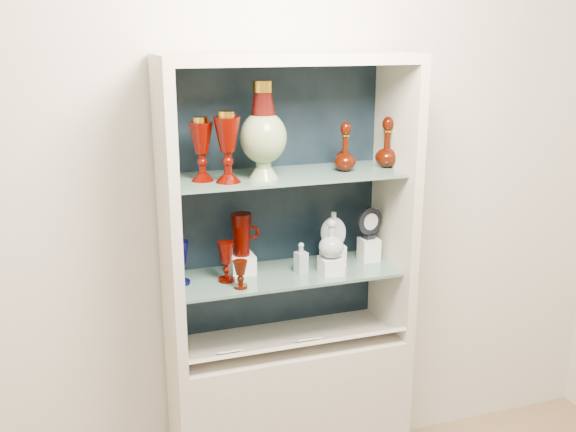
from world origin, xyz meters
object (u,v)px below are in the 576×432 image
object	(u,v)px
enamel_urn	(263,131)
ruby_goblet_tall	(226,262)
flat_flask	(333,228)
pedestal_lamp_right	(202,149)
cobalt_goblet	(180,263)
ruby_decanter_b	(387,141)
ruby_pitcher	(241,234)
pedestal_lamp_left	(227,147)
lidded_bowl	(343,157)
clear_square_bottle	(301,258)
ruby_decanter_a	(345,144)
ruby_goblet_small	(240,274)
clear_round_decanter	(331,240)
cameo_medallion	(370,223)

from	to	relation	value
enamel_urn	ruby_goblet_tall	world-z (taller)	enamel_urn
flat_flask	enamel_urn	bearing A→B (deg)	-146.18
pedestal_lamp_right	cobalt_goblet	world-z (taller)	pedestal_lamp_right
ruby_decanter_b	flat_flask	bearing A→B (deg)	171.70
pedestal_lamp_right	ruby_pitcher	world-z (taller)	pedestal_lamp_right
pedestal_lamp_left	cobalt_goblet	xyz separation A→B (m)	(-0.18, 0.08, -0.47)
lidded_bowl	clear_square_bottle	bearing A→B (deg)	-159.09
ruby_decanter_b	clear_square_bottle	xyz separation A→B (m)	(-0.38, -0.02, -0.47)
ruby_decanter_a	flat_flask	size ratio (longest dim) A/B	1.50
ruby_decanter_b	ruby_goblet_tall	xyz separation A→B (m)	(-0.70, -0.01, -0.45)
cobalt_goblet	ruby_goblet_small	xyz separation A→B (m)	(0.22, -0.12, -0.03)
pedestal_lamp_left	clear_square_bottle	bearing A→B (deg)	8.67
ruby_goblet_small	clear_round_decanter	size ratio (longest dim) A/B	0.72
pedestal_lamp_right	cameo_medallion	xyz separation A→B (m)	(0.73, 0.04, -0.37)
flat_flask	clear_round_decanter	xyz separation A→B (m)	(-0.05, -0.10, -0.02)
ruby_pitcher	clear_round_decanter	world-z (taller)	ruby_pitcher
clear_round_decanter	pedestal_lamp_right	bearing A→B (deg)	173.66
clear_square_bottle	cameo_medallion	world-z (taller)	cameo_medallion
ruby_decanter_a	clear_square_bottle	world-z (taller)	ruby_decanter_a
ruby_decanter_a	lidded_bowl	distance (m)	0.11
ruby_decanter_a	ruby_pitcher	distance (m)	0.56
ruby_decanter_b	lidded_bowl	distance (m)	0.19
lidded_bowl	ruby_goblet_small	xyz separation A→B (m)	(-0.50, -0.16, -0.41)
ruby_goblet_tall	ruby_goblet_small	distance (m)	0.10
cobalt_goblet	ruby_goblet_small	distance (m)	0.25
enamel_urn	ruby_pitcher	world-z (taller)	enamel_urn
enamel_urn	lidded_bowl	size ratio (longest dim) A/B	4.51
ruby_goblet_small	ruby_pitcher	distance (m)	0.20
cameo_medallion	lidded_bowl	bearing A→B (deg)	152.79
cobalt_goblet	flat_flask	size ratio (longest dim) A/B	1.18
ruby_goblet_tall	clear_square_bottle	size ratio (longest dim) A/B	1.24
pedestal_lamp_right	lidded_bowl	xyz separation A→B (m)	(0.61, 0.07, -0.08)
clear_square_bottle	cameo_medallion	bearing A→B (deg)	8.56
cobalt_goblet	ruby_pitcher	size ratio (longest dim) A/B	0.99
ruby_decanter_a	clear_square_bottle	bearing A→B (deg)	-179.54
flat_flask	cameo_medallion	xyz separation A→B (m)	(0.17, 0.00, 0.01)
ruby_pitcher	ruby_decanter_b	bearing A→B (deg)	12.89
pedestal_lamp_right	ruby_pitcher	size ratio (longest dim) A/B	1.37
enamel_urn	lidded_bowl	world-z (taller)	enamel_urn
pedestal_lamp_right	ruby_goblet_tall	size ratio (longest dim) A/B	1.48
ruby_goblet_tall	ruby_pitcher	world-z (taller)	ruby_pitcher
lidded_bowl	enamel_urn	bearing A→B (deg)	-163.98
pedestal_lamp_left	clear_round_decanter	bearing A→B (deg)	-0.24
ruby_goblet_tall	pedestal_lamp_left	bearing A→B (deg)	-85.17
ruby_decanter_b	ruby_goblet_small	world-z (taller)	ruby_decanter_b
ruby_decanter_a	cobalt_goblet	xyz separation A→B (m)	(-0.68, 0.04, -0.44)
pedestal_lamp_left	lidded_bowl	world-z (taller)	pedestal_lamp_left
enamel_urn	ruby_goblet_tall	size ratio (longest dim) A/B	2.27
clear_square_bottle	clear_round_decanter	bearing A→B (deg)	-23.33
pedestal_lamp_right	ruby_goblet_small	size ratio (longest dim) A/B	2.16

